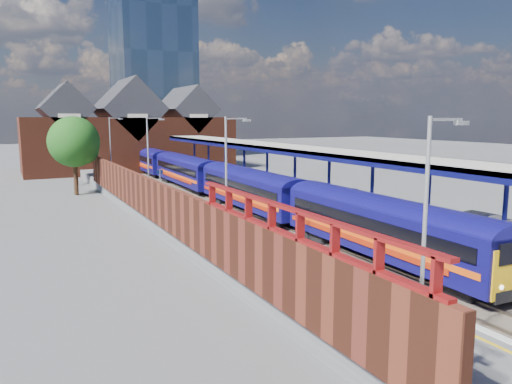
% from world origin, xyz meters
% --- Properties ---
extents(ground, '(240.00, 240.00, 0.00)m').
position_xyz_m(ground, '(0.00, 30.00, 0.00)').
color(ground, '#5B5B5E').
rests_on(ground, ground).
extents(ballast_bed, '(6.00, 76.00, 0.06)m').
position_xyz_m(ballast_bed, '(0.00, 20.00, 0.03)').
color(ballast_bed, '#473D33').
rests_on(ballast_bed, ground).
extents(rails, '(4.51, 76.00, 0.14)m').
position_xyz_m(rails, '(0.00, 20.00, 0.12)').
color(rails, slate).
rests_on(rails, ground).
extents(left_platform, '(5.00, 76.00, 1.00)m').
position_xyz_m(left_platform, '(-5.50, 20.00, 0.50)').
color(left_platform, '#565659').
rests_on(left_platform, ground).
extents(right_platform, '(6.00, 76.00, 1.00)m').
position_xyz_m(right_platform, '(6.00, 20.00, 0.50)').
color(right_platform, '#565659').
rests_on(right_platform, ground).
extents(coping_left, '(0.30, 76.00, 0.05)m').
position_xyz_m(coping_left, '(-3.15, 20.00, 1.02)').
color(coping_left, silver).
rests_on(coping_left, left_platform).
extents(coping_right, '(0.30, 76.00, 0.05)m').
position_xyz_m(coping_right, '(3.15, 20.00, 1.02)').
color(coping_right, silver).
rests_on(coping_right, right_platform).
extents(yellow_line, '(0.14, 76.00, 0.01)m').
position_xyz_m(yellow_line, '(-3.75, 20.00, 1.01)').
color(yellow_line, yellow).
rests_on(yellow_line, left_platform).
extents(train, '(3.15, 65.95, 3.45)m').
position_xyz_m(train, '(1.49, 27.50, 2.12)').
color(train, '#110E62').
rests_on(train, ground).
extents(canopy, '(4.50, 52.00, 4.48)m').
position_xyz_m(canopy, '(5.48, 21.95, 5.25)').
color(canopy, '#0E0F53').
rests_on(canopy, right_platform).
extents(lamp_post_a, '(1.48, 0.18, 7.00)m').
position_xyz_m(lamp_post_a, '(-6.36, -8.00, 4.99)').
color(lamp_post_a, '#A5A8AA').
rests_on(lamp_post_a, left_platform).
extents(lamp_post_b, '(1.48, 0.18, 7.00)m').
position_xyz_m(lamp_post_b, '(-6.36, 6.00, 4.99)').
color(lamp_post_b, '#A5A8AA').
rests_on(lamp_post_b, left_platform).
extents(lamp_post_c, '(1.48, 0.18, 7.00)m').
position_xyz_m(lamp_post_c, '(-6.36, 22.00, 4.99)').
color(lamp_post_c, '#A5A8AA').
rests_on(lamp_post_c, left_platform).
extents(lamp_post_d, '(1.48, 0.18, 7.00)m').
position_xyz_m(lamp_post_d, '(-6.36, 38.00, 4.99)').
color(lamp_post_d, '#A5A8AA').
rests_on(lamp_post_d, left_platform).
extents(platform_sign, '(0.55, 0.08, 2.50)m').
position_xyz_m(platform_sign, '(-5.00, 24.00, 2.69)').
color(platform_sign, '#A5A8AA').
rests_on(platform_sign, left_platform).
extents(brick_wall, '(0.35, 50.00, 3.86)m').
position_xyz_m(brick_wall, '(-8.10, 13.54, 2.45)').
color(brick_wall, '#5B2718').
rests_on(brick_wall, left_platform).
extents(station_building, '(30.00, 12.12, 13.78)m').
position_xyz_m(station_building, '(0.00, 58.00, 5.45)').
color(station_building, '#5B2718').
rests_on(station_building, ground).
extents(glass_tower, '(14.20, 14.20, 40.30)m').
position_xyz_m(glass_tower, '(10.00, 80.00, 20.20)').
color(glass_tower, '#47617B').
rests_on(glass_tower, ground).
extents(tree_near, '(5.20, 5.20, 8.10)m').
position_xyz_m(tree_near, '(-10.35, 35.91, 5.35)').
color(tree_near, '#382314').
rests_on(tree_near, ground).
extents(tree_far, '(5.20, 5.20, 8.10)m').
position_xyz_m(tree_far, '(-9.35, 43.91, 5.35)').
color(tree_far, '#382314').
rests_on(tree_far, ground).
extents(parked_car_red, '(3.75, 1.52, 1.27)m').
position_xyz_m(parked_car_red, '(8.02, 1.51, 1.64)').
color(parked_car_red, maroon).
rests_on(parked_car_red, right_platform).
extents(parked_car_silver, '(4.69, 1.94, 1.51)m').
position_xyz_m(parked_car_silver, '(7.94, 1.45, 1.76)').
color(parked_car_silver, '#9E9EA2').
rests_on(parked_car_silver, right_platform).
extents(parked_car_dark, '(4.65, 3.31, 1.25)m').
position_xyz_m(parked_car_dark, '(8.30, 14.54, 1.63)').
color(parked_car_dark, black).
rests_on(parked_car_dark, right_platform).
extents(parked_car_blue, '(4.41, 2.90, 1.13)m').
position_xyz_m(parked_car_blue, '(6.92, 7.10, 1.56)').
color(parked_car_blue, navy).
rests_on(parked_car_blue, right_platform).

